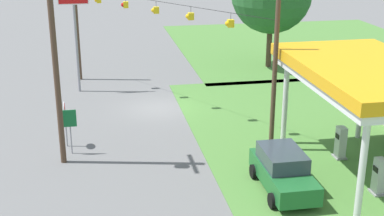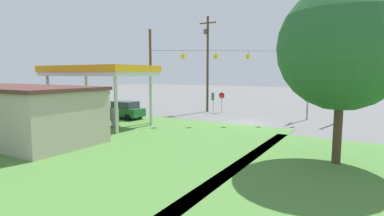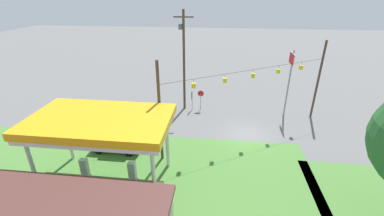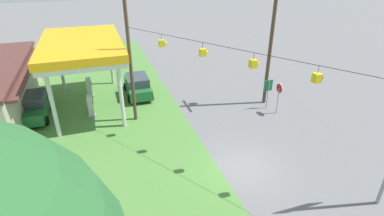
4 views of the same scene
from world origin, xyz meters
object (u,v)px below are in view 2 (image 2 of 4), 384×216
(stop_sign_overhead, at_px, (309,66))
(utility_pole_main, at_px, (207,59))
(route_sign, at_px, (213,98))
(stop_sign_roadside, at_px, (222,98))
(gas_station_store, at_px, (14,112))
(fuel_pump_near, at_px, (115,118))
(gas_station_canopy, at_px, (98,72))
(car_at_pumps_rear, at_px, (68,122))
(tree_west_verge, at_px, (342,47))
(fuel_pump_far, at_px, (86,115))
(car_at_pumps_front, at_px, (124,110))

(stop_sign_overhead, xyz_separation_m, utility_pole_main, (11.86, -0.61, 1.00))
(route_sign, bearing_deg, stop_sign_roadside, -165.08)
(gas_station_store, distance_m, fuel_pump_near, 7.82)
(gas_station_canopy, height_order, utility_pole_main, utility_pole_main)
(car_at_pumps_rear, relative_size, stop_sign_roadside, 1.74)
(gas_station_store, distance_m, stop_sign_roadside, 21.96)
(route_sign, xyz_separation_m, tree_west_verge, (-14.92, 15.44, 4.31))
(car_at_pumps_rear, xyz_separation_m, tree_west_verge, (-19.01, -1.91, 5.08))
(gas_station_store, xyz_separation_m, stop_sign_roadside, (-6.69, -20.91, -0.12))
(fuel_pump_near, height_order, route_sign, route_sign)
(route_sign, distance_m, utility_pole_main, 4.84)
(fuel_pump_near, distance_m, fuel_pump_far, 3.82)
(car_at_pumps_front, bearing_deg, route_sign, -121.05)
(gas_station_store, height_order, tree_west_verge, tree_west_verge)
(fuel_pump_far, height_order, route_sign, route_sign)
(gas_station_canopy, xyz_separation_m, fuel_pump_near, (-1.91, -0.00, -4.09))
(gas_station_store, distance_m, car_at_pumps_front, 11.32)
(route_sign, bearing_deg, stop_sign_overhead, 178.79)
(fuel_pump_near, bearing_deg, gas_station_store, 70.16)
(fuel_pump_near, height_order, utility_pole_main, utility_pole_main)
(gas_station_store, bearing_deg, tree_west_verge, -165.84)
(gas_station_store, xyz_separation_m, fuel_pump_near, (-2.63, -7.28, -1.13))
(route_sign, height_order, tree_west_verge, tree_west_verge)
(gas_station_canopy, bearing_deg, stop_sign_overhead, -140.26)
(gas_station_store, distance_m, tree_west_verge, 21.60)
(car_at_pumps_front, distance_m, tree_west_verge, 22.11)
(gas_station_store, xyz_separation_m, route_sign, (-5.65, -20.63, -0.23))
(gas_station_canopy, xyz_separation_m, stop_sign_overhead, (-15.79, -13.13, 0.54))
(car_at_pumps_rear, height_order, stop_sign_overhead, stop_sign_overhead)
(car_at_pumps_rear, xyz_separation_m, route_sign, (-4.09, -17.36, 0.76))
(tree_west_verge, bearing_deg, route_sign, -45.99)
(fuel_pump_far, xyz_separation_m, car_at_pumps_front, (-1.13, -4.00, 0.15))
(car_at_pumps_rear, distance_m, tree_west_verge, 19.77)
(gas_station_store, distance_m, car_at_pumps_rear, 3.76)
(stop_sign_overhead, relative_size, route_sign, 3.19)
(gas_station_canopy, relative_size, car_at_pumps_front, 2.18)
(stop_sign_overhead, bearing_deg, car_at_pumps_front, 28.83)
(car_at_pumps_front, bearing_deg, gas_station_canopy, 101.52)
(gas_station_store, relative_size, fuel_pump_far, 8.08)
(gas_station_store, relative_size, car_at_pumps_front, 3.01)
(tree_west_verge, bearing_deg, gas_station_canopy, -6.00)
(stop_sign_overhead, height_order, route_sign, stop_sign_overhead)
(stop_sign_roadside, bearing_deg, car_at_pumps_rear, -106.22)
(car_at_pumps_front, distance_m, route_sign, 10.99)
(gas_station_canopy, distance_m, stop_sign_roadside, 15.20)
(gas_station_canopy, height_order, fuel_pump_far, gas_station_canopy)
(utility_pole_main, bearing_deg, car_at_pumps_rear, 80.13)
(route_sign, bearing_deg, tree_west_verge, 134.01)
(stop_sign_roadside, xyz_separation_m, route_sign, (1.04, 0.28, -0.10))
(car_at_pumps_rear, xyz_separation_m, stop_sign_overhead, (-14.94, -17.13, 4.48))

